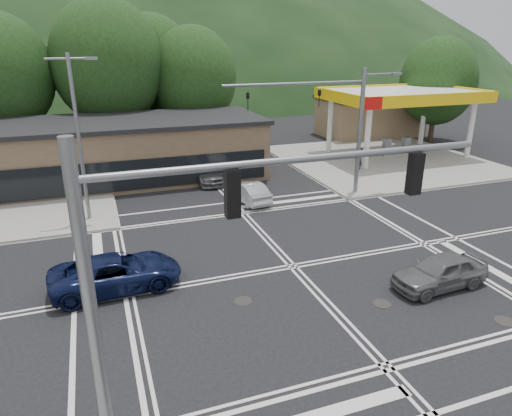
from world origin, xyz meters
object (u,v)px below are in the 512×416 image
object	(u,v)px
car_blue_west	(116,273)
car_northbound	(205,170)
car_queue_a	(249,192)
car_grey_center	(440,272)
pedestrian	(359,159)
car_queue_b	(209,154)

from	to	relation	value
car_blue_west	car_northbound	bearing A→B (deg)	-30.65
car_northbound	car_queue_a	bearing A→B (deg)	-80.69
car_grey_center	car_northbound	world-z (taller)	car_northbound
car_blue_west	car_grey_center	bearing A→B (deg)	-112.80
car_blue_west	car_queue_a	distance (m)	11.92
car_northbound	pedestrian	bearing A→B (deg)	-14.53
car_grey_center	car_blue_west	bearing A→B (deg)	-112.35
car_northbound	car_queue_b	bearing A→B (deg)	66.43
car_queue_a	pedestrian	world-z (taller)	pedestrian
car_blue_west	pedestrian	xyz separation A→B (m)	(18.73, 12.04, 0.32)
car_blue_west	car_grey_center	size ratio (longest dim) A/B	1.26
car_grey_center	pedestrian	size ratio (longest dim) A/B	2.31
car_blue_west	car_queue_b	xyz separation A→B (m)	(8.53, 18.54, 0.07)
car_grey_center	car_queue_a	size ratio (longest dim) A/B	1.05
car_grey_center	car_queue_b	distance (m)	23.21
car_queue_b	car_grey_center	bearing A→B (deg)	103.70
car_grey_center	pedestrian	xyz separation A→B (m)	(6.28, 16.37, 0.34)
car_blue_west	car_northbound	xyz separation A→B (m)	(7.03, 13.77, 0.03)
car_grey_center	car_queue_a	distance (m)	13.26
car_grey_center	car_queue_a	bearing A→B (deg)	-165.97
car_grey_center	car_northbound	xyz separation A→B (m)	(-5.42, 18.10, 0.05)
car_queue_b	pedestrian	distance (m)	12.10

